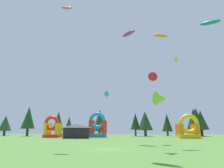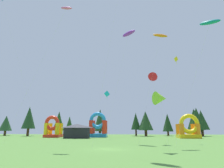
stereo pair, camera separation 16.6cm
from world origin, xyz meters
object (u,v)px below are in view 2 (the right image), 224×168
Objects in this scene: kite_yellow_diamond at (176,60)px; kite_teal_parafoil at (210,22)px; kite_pink_parafoil at (66,8)px; kite_purple_parafoil at (129,34)px; kite_orange_parafoil at (160,36)px; inflatable_orange_dome at (188,130)px; inflatable_yellow_castle at (98,127)px; kite_lime_delta at (161,98)px; kite_cyan_diamond at (107,94)px; kite_red_delta at (152,78)px; inflatable_red_slide at (53,129)px; festival_tent at (77,131)px.

kite_yellow_diamond reaches higher than kite_teal_parafoil.
kite_yellow_diamond is 0.77× the size of kite_pink_parafoil.
kite_orange_parafoil is (5.29, -7.38, -4.23)m from kite_purple_parafoil.
kite_yellow_diamond is at bearing -110.99° from inflatable_orange_dome.
kite_lime_delta is at bearing -70.77° from inflatable_yellow_castle.
inflatable_yellow_castle is (-19.22, 21.78, -13.79)m from kite_yellow_diamond.
kite_lime_delta is 34.93m from inflatable_orange_dome.
inflatable_yellow_castle is (-14.64, 29.85, -15.66)m from kite_orange_parafoil.
kite_pink_parafoil is at bearing -99.88° from kite_cyan_diamond.
inflatable_orange_dome is at bearing 58.34° from kite_red_delta.
kite_teal_parafoil is (0.52, -15.82, -0.15)m from kite_yellow_diamond.
inflatable_red_slide is at bearing -169.82° from inflatable_yellow_castle.
kite_cyan_diamond is at bearing 107.85° from kite_lime_delta.
kite_teal_parafoil reaches higher than kite_cyan_diamond.
inflatable_red_slide is (-27.01, 21.89, -9.88)m from kite_red_delta.
inflatable_red_slide is 0.97× the size of festival_tent.
inflatable_yellow_castle reaches higher than inflatable_red_slide.
festival_tent is at bearing -174.59° from inflatable_orange_dome.
kite_purple_parafoil is 10.02m from kite_orange_parafoil.
kite_teal_parafoil is 34.38m from kite_cyan_diamond.
kite_pink_parafoil reaches higher than inflatable_orange_dome.
kite_lime_delta is at bearing -52.86° from inflatable_red_slide.
inflatable_red_slide is 39.12m from inflatable_orange_dome.
kite_purple_parafoil reaches higher than festival_tent.
kite_cyan_diamond is (-10.26, 16.60, -0.40)m from kite_red_delta.
kite_pink_parafoil is 3.44× the size of inflatable_orange_dome.
festival_tent is (-30.49, -2.89, -0.40)m from inflatable_orange_dome.
kite_cyan_diamond is 1.68× the size of inflatable_yellow_castle.
kite_orange_parafoil is at bearing -54.37° from kite_purple_parafoil.
kite_orange_parafoil is 31.87m from inflatable_orange_dome.
kite_orange_parafoil is (-4.58, -8.06, 1.87)m from kite_yellow_diamond.
kite_pink_parafoil is at bearing -68.66° from inflatable_red_slide.
kite_lime_delta is 13.99m from kite_red_delta.
kite_lime_delta is 1.12× the size of inflatable_orange_dome.
inflatable_yellow_castle reaches higher than kite_lime_delta.
kite_red_delta is at bearing -22.53° from kite_purple_parafoil.
kite_cyan_diamond is 1.93× the size of festival_tent.
kite_lime_delta is at bearing -112.65° from kite_yellow_diamond.
inflatable_orange_dome is (26.82, 28.93, -19.67)m from kite_pink_parafoil.
kite_purple_parafoil is 3.57× the size of inflatable_orange_dome.
kite_cyan_diamond is 19.96m from inflatable_red_slide.
kite_yellow_diamond is 0.74× the size of kite_purple_parafoil.
kite_purple_parafoil is 1.75× the size of kite_red_delta.
festival_tent is (-23.95, 14.14, -14.73)m from kite_yellow_diamond.
festival_tent is at bearing 149.45° from kite_yellow_diamond.
inflatable_orange_dome is 0.87× the size of inflatable_yellow_castle.
inflatable_orange_dome is 1.00× the size of festival_tent.
kite_pink_parafoil reaches higher than kite_teal_parafoil.
kite_purple_parafoil reaches higher than kite_cyan_diamond.
inflatable_orange_dome is at bearing 69.01° from kite_yellow_diamond.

